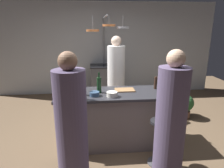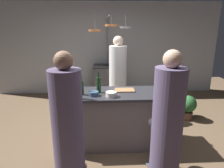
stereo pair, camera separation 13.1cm
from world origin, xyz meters
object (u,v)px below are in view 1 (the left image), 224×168
(guest_left, at_px, (72,132))
(wine_bottle_rose, at_px, (80,92))
(guest_right, at_px, (170,127))
(mixing_bowl_steel, at_px, (70,90))
(bar_stool_left, at_px, (76,145))
(mixing_bowl_ceramic, at_px, (112,94))
(chef, at_px, (116,81))
(wine_bottle_green, at_px, (82,88))
(stove_range, at_px, (105,81))
(wine_glass_near_left_guest, at_px, (163,86))
(mixing_bowl_blue, at_px, (94,94))
(potted_plant, at_px, (185,105))
(wine_bottle_red, at_px, (99,85))
(pepper_mill, at_px, (155,83))
(cutting_board, at_px, (125,90))
(wine_glass_by_chef, at_px, (75,90))
(bar_stool_right, at_px, (159,140))

(guest_left, relative_size, wine_bottle_rose, 5.61)
(guest_right, bearing_deg, mixing_bowl_steel, 139.63)
(bar_stool_left, distance_m, mixing_bowl_ceramic, 0.88)
(chef, height_order, wine_bottle_green, chef)
(stove_range, bearing_deg, wine_glass_near_left_guest, -72.15)
(wine_bottle_green, distance_m, mixing_bowl_blue, 0.22)
(potted_plant, height_order, wine_bottle_red, wine_bottle_red)
(stove_range, xyz_separation_m, mixing_bowl_steel, (-0.69, -2.36, 0.49))
(chef, height_order, bar_stool_left, chef)
(guest_right, xyz_separation_m, mixing_bowl_blue, (-0.88, 0.85, 0.15))
(chef, bearing_deg, bar_stool_left, -113.17)
(stove_range, bearing_deg, guest_right, -80.40)
(guest_right, bearing_deg, chef, 101.14)
(mixing_bowl_steel, bearing_deg, pepper_mill, 2.02)
(mixing_bowl_blue, bearing_deg, guest_left, -107.06)
(chef, xyz_separation_m, mixing_bowl_steel, (-0.86, -1.00, 0.13))
(pepper_mill, relative_size, mixing_bowl_ceramic, 1.28)
(cutting_board, xyz_separation_m, mixing_bowl_ceramic, (-0.24, -0.29, 0.03))
(stove_range, xyz_separation_m, cutting_board, (0.21, -2.36, 0.46))
(chef, distance_m, wine_glass_by_chef, 1.44)
(cutting_board, bearing_deg, guest_right, -70.83)
(wine_glass_by_chef, bearing_deg, mixing_bowl_blue, -2.39)
(stove_range, bearing_deg, bar_stool_right, -79.15)
(pepper_mill, height_order, wine_bottle_green, wine_bottle_green)
(cutting_board, distance_m, wine_glass_near_left_guest, 0.62)
(wine_bottle_rose, bearing_deg, stove_range, 79.59)
(mixing_bowl_ceramic, bearing_deg, guest_left, -123.25)
(wine_glass_by_chef, bearing_deg, mixing_bowl_steel, 116.87)
(cutting_board, relative_size, mixing_bowl_ceramic, 1.96)
(bar_stool_right, bearing_deg, wine_glass_near_left_guest, 69.19)
(chef, bearing_deg, wine_glass_near_left_guest, -60.93)
(guest_left, xyz_separation_m, guest_right, (1.14, 0.01, 0.00))
(wine_bottle_green, xyz_separation_m, mixing_bowl_steel, (-0.21, 0.17, -0.08))
(bar_stool_left, xyz_separation_m, mixing_bowl_ceramic, (0.53, 0.43, 0.56))
(mixing_bowl_ceramic, bearing_deg, bar_stool_right, -34.55)
(wine_bottle_rose, bearing_deg, mixing_bowl_blue, 32.06)
(wine_glass_near_left_guest, bearing_deg, guest_right, -103.31)
(stove_range, relative_size, guest_left, 0.53)
(wine_glass_by_chef, distance_m, mixing_bowl_blue, 0.29)
(wine_bottle_red, xyz_separation_m, mixing_bowl_blue, (-0.08, -0.15, -0.10))
(chef, bearing_deg, wine_bottle_red, -110.07)
(mixing_bowl_blue, distance_m, mixing_bowl_steel, 0.46)
(wine_bottle_red, relative_size, wine_glass_by_chef, 2.28)
(chef, height_order, wine_glass_near_left_guest, chef)
(stove_range, xyz_separation_m, bar_stool_left, (-0.56, -3.07, -0.07))
(mixing_bowl_blue, height_order, mixing_bowl_ceramic, mixing_bowl_ceramic)
(cutting_board, relative_size, mixing_bowl_blue, 2.13)
(guest_right, bearing_deg, cutting_board, 109.17)
(chef, relative_size, mixing_bowl_blue, 11.60)
(wine_bottle_red, bearing_deg, bar_stool_right, -38.14)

